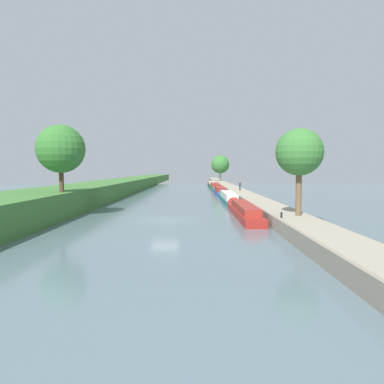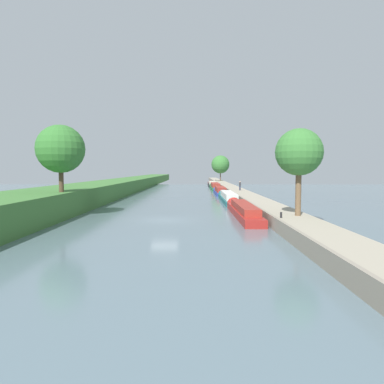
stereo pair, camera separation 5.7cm
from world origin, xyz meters
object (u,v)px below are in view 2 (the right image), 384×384
object	(u,v)px
narrowboat_red	(242,210)
narrowboat_green	(215,187)
mooring_bollard_far	(216,180)
narrowboat_teal	(228,197)
narrowboat_blue	(220,191)
mooring_bollard_near	(281,215)
narrowboat_black	(212,184)
person_walking	(240,186)
narrowboat_maroon	(211,183)

from	to	relation	value
narrowboat_red	narrowboat_green	xyz separation A→B (m)	(-0.14, 48.90, 0.06)
mooring_bollard_far	narrowboat_red	bearing A→B (deg)	-91.30
narrowboat_green	mooring_bollard_far	size ratio (longest dim) A/B	35.85
narrowboat_teal	narrowboat_blue	bearing A→B (deg)	90.52
narrowboat_teal	mooring_bollard_near	bearing A→B (deg)	-86.13
narrowboat_black	person_walking	bearing A→B (deg)	-84.76
narrowboat_blue	narrowboat_green	world-z (taller)	narrowboat_green
narrowboat_teal	mooring_bollard_near	world-z (taller)	mooring_bollard_near
narrowboat_black	person_walking	world-z (taller)	person_walking
narrowboat_red	mooring_bollard_near	distance (m)	9.32
narrowboat_red	mooring_bollard_far	bearing A→B (deg)	88.70
narrowboat_maroon	mooring_bollard_near	size ratio (longest dim) A/B	23.46
narrowboat_red	narrowboat_maroon	world-z (taller)	narrowboat_red
narrowboat_black	narrowboat_maroon	world-z (taller)	narrowboat_black
narrowboat_maroon	narrowboat_blue	bearing A→B (deg)	-90.24
narrowboat_red	narrowboat_teal	xyz separation A→B (m)	(0.02, 16.84, 0.01)
narrowboat_black	mooring_bollard_far	bearing A→B (deg)	82.78
person_walking	mooring_bollard_far	world-z (taller)	person_walking
narrowboat_black	narrowboat_green	bearing A→B (deg)	-89.93
narrowboat_teal	mooring_bollard_far	distance (m)	61.33
narrowboat_green	narrowboat_red	bearing A→B (deg)	-89.83
mooring_bollard_near	mooring_bollard_far	xyz separation A→B (m)	(0.00, 87.27, 0.00)
person_walking	mooring_bollard_far	bearing A→B (deg)	91.52
narrowboat_green	person_walking	bearing A→B (deg)	-81.52
narrowboat_red	narrowboat_maroon	size ratio (longest dim) A/B	1.59
narrowboat_blue	mooring_bollard_far	world-z (taller)	mooring_bollard_far
narrowboat_red	mooring_bollard_far	world-z (taller)	mooring_bollard_far
narrowboat_green	mooring_bollard_near	xyz separation A→B (m)	(1.92, -58.02, 0.62)
narrowboat_red	narrowboat_black	distance (m)	62.82
narrowboat_blue	narrowboat_teal	bearing A→B (deg)	-89.48
narrowboat_blue	mooring_bollard_far	size ratio (longest dim) A/B	30.60
narrowboat_maroon	person_walking	distance (m)	46.65
narrowboat_teal	narrowboat_blue	world-z (taller)	narrowboat_blue
narrowboat_blue	narrowboat_red	bearing A→B (deg)	-89.79
narrowboat_red	person_walking	size ratio (longest dim) A/B	10.12
person_walking	mooring_bollard_near	distance (m)	36.08
narrowboat_maroon	mooring_bollard_far	bearing A→B (deg)	69.81
narrowboat_blue	person_walking	world-z (taller)	person_walking
narrowboat_blue	mooring_bollard_far	distance (m)	45.83
narrowboat_blue	narrowboat_black	xyz separation A→B (m)	(-0.04, 30.46, -0.02)
narrowboat_red	person_walking	distance (m)	27.14
narrowboat_teal	narrowboat_black	size ratio (longest dim) A/B	1.57
narrowboat_teal	narrowboat_green	size ratio (longest dim) A/B	1.05
narrowboat_green	mooring_bollard_far	distance (m)	29.31
narrowboat_red	narrowboat_maroon	distance (m)	73.45
narrowboat_teal	narrowboat_green	bearing A→B (deg)	90.29
narrowboat_red	mooring_bollard_far	distance (m)	78.17
narrowboat_maroon	mooring_bollard_near	world-z (taller)	mooring_bollard_near
narrowboat_blue	person_walking	bearing A→B (deg)	-59.10
narrowboat_green	mooring_bollard_far	bearing A→B (deg)	86.24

